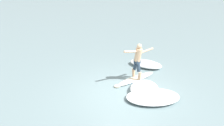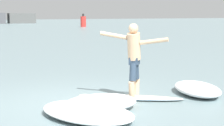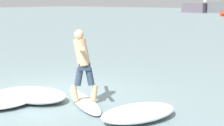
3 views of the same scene
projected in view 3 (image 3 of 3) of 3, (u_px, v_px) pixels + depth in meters
ground_plane at (54, 93)px, 9.51m from camera, size 200.00×200.00×0.00m
surfboard at (84, 102)px, 8.56m from camera, size 2.18×1.64×0.21m
surfer at (82, 60)px, 8.36m from camera, size 1.19×1.10×1.62m
wave_foam_at_tail at (11, 97)px, 8.70m from camera, size 1.96×2.37×0.21m
wave_foam_at_nose at (139, 113)px, 7.40m from camera, size 1.39×1.90×0.27m
wave_foam_beside at (36, 95)px, 8.74m from camera, size 1.67×1.30×0.28m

